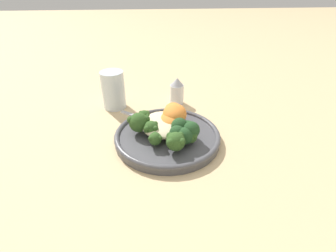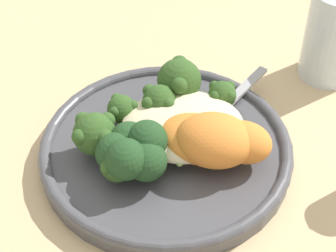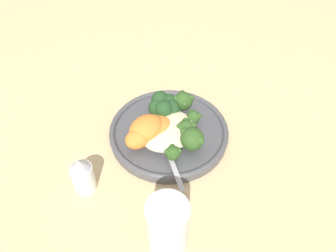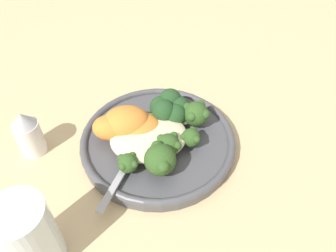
{
  "view_description": "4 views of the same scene",
  "coord_description": "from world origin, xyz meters",
  "px_view_note": "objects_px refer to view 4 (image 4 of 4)",
  "views": [
    {
      "loc": [
        0.48,
        -0.02,
        0.34
      ],
      "look_at": [
        -0.0,
        0.01,
        0.04
      ],
      "focal_mm": 28.0,
      "sensor_mm": 36.0,
      "label": 1
    },
    {
      "loc": [
        -0.02,
        0.37,
        0.39
      ],
      "look_at": [
        -0.01,
        0.01,
        0.04
      ],
      "focal_mm": 60.0,
      "sensor_mm": 36.0,
      "label": 2
    },
    {
      "loc": [
        -0.35,
        -0.26,
        0.49
      ],
      "look_at": [
        -0.02,
        0.0,
        0.04
      ],
      "focal_mm": 35.0,
      "sensor_mm": 36.0,
      "label": 3
    },
    {
      "loc": [
        -0.08,
        -0.32,
        0.38
      ],
      "look_at": [
        0.0,
        -0.01,
        0.06
      ],
      "focal_mm": 35.0,
      "sensor_mm": 36.0,
      "label": 4
    }
  ],
  "objects_px": {
    "kale_tuft": "(170,108)",
    "broccoli_stalk_4": "(188,116)",
    "water_glass": "(28,236)",
    "spoon": "(130,159)",
    "quinoa_mound": "(149,138)",
    "broccoli_stalk_3": "(178,135)",
    "salt_shaker": "(28,133)",
    "sweet_potato_chunk_0": "(109,128)",
    "broccoli_stalk_1": "(157,153)",
    "broccoli_stalk_0": "(133,154)",
    "plate": "(158,141)",
    "sweet_potato_chunk_1": "(138,127)",
    "broccoli_stalk_2": "(167,143)",
    "broccoli_stalk_5": "(167,112)",
    "sweet_potato_chunk_2": "(126,122)"
  },
  "relations": [
    {
      "from": "broccoli_stalk_4",
      "to": "salt_shaker",
      "type": "height_order",
      "value": "salt_shaker"
    },
    {
      "from": "water_glass",
      "to": "spoon",
      "type": "bearing_deg",
      "value": 37.78
    },
    {
      "from": "broccoli_stalk_3",
      "to": "salt_shaker",
      "type": "relative_size",
      "value": 1.08
    },
    {
      "from": "quinoa_mound",
      "to": "broccoli_stalk_0",
      "type": "xyz_separation_m",
      "value": [
        -0.03,
        -0.02,
        -0.0
      ]
    },
    {
      "from": "broccoli_stalk_4",
      "to": "sweet_potato_chunk_0",
      "type": "relative_size",
      "value": 2.28
    },
    {
      "from": "sweet_potato_chunk_0",
      "to": "spoon",
      "type": "relative_size",
      "value": 0.46
    },
    {
      "from": "kale_tuft",
      "to": "broccoli_stalk_4",
      "type": "bearing_deg",
      "value": -42.58
    },
    {
      "from": "plate",
      "to": "water_glass",
      "type": "height_order",
      "value": "water_glass"
    },
    {
      "from": "sweet_potato_chunk_2",
      "to": "water_glass",
      "type": "height_order",
      "value": "water_glass"
    },
    {
      "from": "broccoli_stalk_4",
      "to": "spoon",
      "type": "distance_m",
      "value": 0.11
    },
    {
      "from": "broccoli_stalk_2",
      "to": "plate",
      "type": "bearing_deg",
      "value": 168.74
    },
    {
      "from": "quinoa_mound",
      "to": "salt_shaker",
      "type": "height_order",
      "value": "salt_shaker"
    },
    {
      "from": "broccoli_stalk_2",
      "to": "spoon",
      "type": "relative_size",
      "value": 0.71
    },
    {
      "from": "plate",
      "to": "broccoli_stalk_5",
      "type": "relative_size",
      "value": 2.56
    },
    {
      "from": "sweet_potato_chunk_0",
      "to": "water_glass",
      "type": "height_order",
      "value": "water_glass"
    },
    {
      "from": "plate",
      "to": "broccoli_stalk_0",
      "type": "relative_size",
      "value": 2.7
    },
    {
      "from": "sweet_potato_chunk_1",
      "to": "quinoa_mound",
      "type": "bearing_deg",
      "value": -62.89
    },
    {
      "from": "broccoli_stalk_1",
      "to": "spoon",
      "type": "xyz_separation_m",
      "value": [
        -0.04,
        0.01,
        -0.01
      ]
    },
    {
      "from": "broccoli_stalk_4",
      "to": "sweet_potato_chunk_0",
      "type": "distance_m",
      "value": 0.12
    },
    {
      "from": "sweet_potato_chunk_0",
      "to": "broccoli_stalk_0",
      "type": "bearing_deg",
      "value": -64.44
    },
    {
      "from": "quinoa_mound",
      "to": "broccoli_stalk_3",
      "type": "height_order",
      "value": "broccoli_stalk_3"
    },
    {
      "from": "sweet_potato_chunk_2",
      "to": "spoon",
      "type": "relative_size",
      "value": 0.63
    },
    {
      "from": "broccoli_stalk_0",
      "to": "broccoli_stalk_1",
      "type": "bearing_deg",
      "value": 99.98
    },
    {
      "from": "plate",
      "to": "sweet_potato_chunk_2",
      "type": "bearing_deg",
      "value": 154.91
    },
    {
      "from": "plate",
      "to": "quinoa_mound",
      "type": "xyz_separation_m",
      "value": [
        -0.02,
        -0.01,
        0.02
      ]
    },
    {
      "from": "broccoli_stalk_2",
      "to": "water_glass",
      "type": "xyz_separation_m",
      "value": [
        -0.18,
        -0.1,
        0.01
      ]
    },
    {
      "from": "plate",
      "to": "quinoa_mound",
      "type": "distance_m",
      "value": 0.03
    },
    {
      "from": "broccoli_stalk_2",
      "to": "quinoa_mound",
      "type": "bearing_deg",
      "value": -154.22
    },
    {
      "from": "broccoli_stalk_3",
      "to": "broccoli_stalk_4",
      "type": "relative_size",
      "value": 0.71
    },
    {
      "from": "sweet_potato_chunk_2",
      "to": "water_glass",
      "type": "distance_m",
      "value": 0.2
    },
    {
      "from": "broccoli_stalk_1",
      "to": "broccoli_stalk_2",
      "type": "distance_m",
      "value": 0.02
    },
    {
      "from": "broccoli_stalk_1",
      "to": "water_glass",
      "type": "height_order",
      "value": "water_glass"
    },
    {
      "from": "sweet_potato_chunk_1",
      "to": "broccoli_stalk_0",
      "type": "bearing_deg",
      "value": -109.27
    },
    {
      "from": "broccoli_stalk_0",
      "to": "broccoli_stalk_5",
      "type": "height_order",
      "value": "broccoli_stalk_5"
    },
    {
      "from": "broccoli_stalk_1",
      "to": "sweet_potato_chunk_0",
      "type": "bearing_deg",
      "value": -139.82
    },
    {
      "from": "broccoli_stalk_0",
      "to": "broccoli_stalk_5",
      "type": "xyz_separation_m",
      "value": [
        0.07,
        0.07,
        0.0
      ]
    },
    {
      "from": "quinoa_mound",
      "to": "sweet_potato_chunk_2",
      "type": "bearing_deg",
      "value": 131.33
    },
    {
      "from": "plate",
      "to": "spoon",
      "type": "distance_m",
      "value": 0.06
    },
    {
      "from": "broccoli_stalk_0",
      "to": "quinoa_mound",
      "type": "bearing_deg",
      "value": 162.3
    },
    {
      "from": "broccoli_stalk_3",
      "to": "sweet_potato_chunk_1",
      "type": "xyz_separation_m",
      "value": [
        -0.05,
        0.03,
        0.0
      ]
    },
    {
      "from": "broccoli_stalk_1",
      "to": "sweet_potato_chunk_2",
      "type": "xyz_separation_m",
      "value": [
        -0.03,
        0.07,
        0.0
      ]
    },
    {
      "from": "broccoli_stalk_3",
      "to": "water_glass",
      "type": "bearing_deg",
      "value": -111.71
    },
    {
      "from": "broccoli_stalk_1",
      "to": "kale_tuft",
      "type": "xyz_separation_m",
      "value": [
        0.04,
        0.08,
        0.0
      ]
    },
    {
      "from": "spoon",
      "to": "broccoli_stalk_4",
      "type": "bearing_deg",
      "value": 152.09
    },
    {
      "from": "sweet_potato_chunk_1",
      "to": "spoon",
      "type": "distance_m",
      "value": 0.05
    },
    {
      "from": "broccoli_stalk_0",
      "to": "broccoli_stalk_5",
      "type": "distance_m",
      "value": 0.1
    },
    {
      "from": "salt_shaker",
      "to": "sweet_potato_chunk_1",
      "type": "bearing_deg",
      "value": -9.99
    },
    {
      "from": "plate",
      "to": "sweet_potato_chunk_2",
      "type": "xyz_separation_m",
      "value": [
        -0.04,
        0.02,
        0.03
      ]
    },
    {
      "from": "quinoa_mound",
      "to": "broccoli_stalk_4",
      "type": "relative_size",
      "value": 0.99
    },
    {
      "from": "broccoli_stalk_1",
      "to": "broccoli_stalk_5",
      "type": "bearing_deg",
      "value": 156.47
    }
  ]
}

